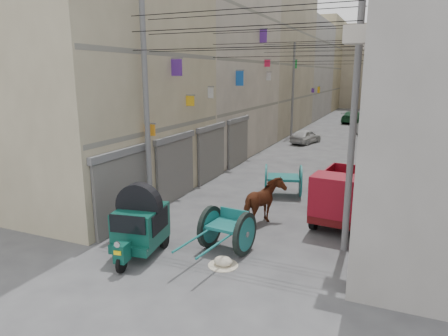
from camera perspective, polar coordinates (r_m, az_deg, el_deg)
The scene contains 18 objects.
ground at distance 9.53m, azimuth -12.30°, elevation -21.69°, with size 140.00×140.00×0.00m, color #404043.
building_row_left at distance 42.34m, azimuth 6.02°, elevation 14.62°, with size 8.00×62.00×14.00m.
building_row_right at distance 40.51m, azimuth 28.76°, elevation 13.18°, with size 8.00×62.00×14.00m.
end_cap_building at distance 72.40m, azimuth 20.15°, elevation 13.36°, with size 22.00×10.00×13.00m, color tan.
shutters_left at distance 19.14m, azimuth -4.11°, elevation 1.43°, with size 0.18×14.40×2.88m.
signboards at distance 28.37m, azimuth 13.80°, elevation 8.89°, with size 8.22×40.52×5.67m.
ac_units at distance 14.10m, azimuth 19.98°, elevation 20.77°, with size 0.70×6.55×3.35m.
utility_poles at distance 23.76m, azimuth 11.95°, elevation 9.59°, with size 7.40×22.20×8.00m.
overhead_cables at distance 21.22m, azimuth 10.83°, elevation 16.71°, with size 7.40×22.52×1.12m.
auto_rickshaw at distance 12.49m, azimuth -11.91°, elevation -7.68°, with size 1.65×2.51×1.71m.
tonga_cart at distance 12.57m, azimuth 0.41°, elevation -8.76°, with size 1.54×3.08×1.34m.
mini_truck at distance 15.06m, azimuth 16.29°, elevation -4.36°, with size 1.96×3.80×2.06m.
second_cart at distance 18.26m, azimuth 8.45°, elevation -1.60°, with size 1.97×1.84×1.44m.
feed_sack at distance 11.85m, azimuth -0.13°, elevation -13.17°, with size 0.55×0.44×0.27m, color beige.
horse at distance 14.61m, azimuth 5.67°, elevation -5.01°, with size 0.91×2.00×1.69m, color brown.
distant_car_white at distance 32.62m, azimuth 11.60°, elevation 4.46°, with size 1.34×3.33×1.13m, color #B5B5B5.
distant_car_grey at distance 38.13m, azimuth 19.41°, elevation 5.19°, with size 1.14×3.28×1.08m, color #545855.
distant_car_green at distance 47.88m, azimuth 17.94°, elevation 6.95°, with size 1.87×4.60×1.33m, color #1A4E2C.
Camera 1 is at (4.75, -6.24, 5.41)m, focal length 32.00 mm.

